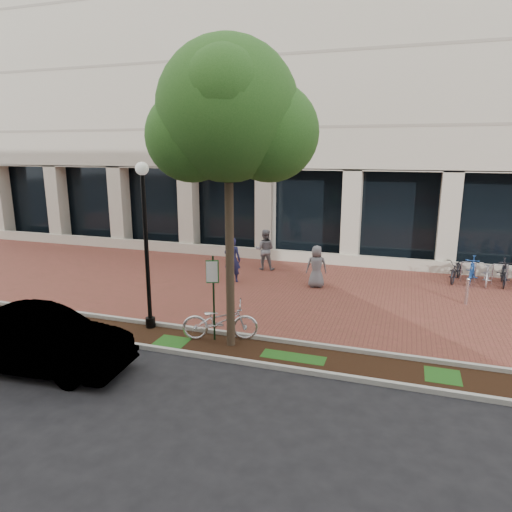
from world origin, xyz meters
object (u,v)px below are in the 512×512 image
(parking_sign, at_px, (213,287))
(pedestrian_left, at_px, (232,260))
(bollard, at_px, (467,291))
(pedestrian_mid, at_px, (265,250))
(bike_rack_cluster, at_px, (495,272))
(street_tree, at_px, (231,120))
(locked_bicycle, at_px, (220,321))
(sedan_near_curb, at_px, (38,340))
(lamppost, at_px, (146,238))
(pedestrian_right, at_px, (317,267))

(parking_sign, bearing_deg, pedestrian_left, 84.44)
(bollard, bearing_deg, pedestrian_mid, 163.86)
(parking_sign, height_order, bike_rack_cluster, parking_sign)
(parking_sign, bearing_deg, street_tree, -34.03)
(parking_sign, bearing_deg, pedestrian_mid, 75.22)
(locked_bicycle, relative_size, sedan_near_curb, 0.47)
(parking_sign, xyz_separation_m, lamppost, (-2.12, 0.25, 1.16))
(street_tree, height_order, bollard, street_tree)
(street_tree, bearing_deg, sedan_near_curb, -144.65)
(parking_sign, relative_size, bollard, 2.54)
(pedestrian_right, bearing_deg, street_tree, 64.01)
(bollard, bearing_deg, bike_rack_cluster, 65.81)
(bollard, relative_size, bike_rack_cluster, 0.26)
(street_tree, xyz_separation_m, pedestrian_right, (1.08, 5.84, -4.94))
(street_tree, relative_size, pedestrian_right, 4.79)
(parking_sign, height_order, bollard, parking_sign)
(sedan_near_curb, bearing_deg, locked_bicycle, -53.49)
(street_tree, bearing_deg, pedestrian_mid, 101.15)
(lamppost, bearing_deg, street_tree, -7.87)
(sedan_near_curb, bearing_deg, street_tree, -59.25)
(locked_bicycle, xyz_separation_m, pedestrian_right, (1.54, 5.62, 0.26))
(pedestrian_right, relative_size, bike_rack_cluster, 0.45)
(pedestrian_mid, xyz_separation_m, pedestrian_right, (2.60, -1.87, -0.08))
(bollard, distance_m, bike_rack_cluster, 3.12)
(locked_bicycle, distance_m, pedestrian_left, 5.60)
(bollard, xyz_separation_m, sedan_near_curb, (-10.04, -8.19, 0.25))
(pedestrian_left, relative_size, pedestrian_mid, 1.01)
(pedestrian_left, relative_size, sedan_near_curb, 0.41)
(locked_bicycle, distance_m, pedestrian_right, 5.83)
(pedestrian_left, bearing_deg, pedestrian_right, 179.76)
(pedestrian_left, xyz_separation_m, bollard, (8.39, -0.07, -0.42))
(locked_bicycle, height_order, sedan_near_curb, sedan_near_curb)
(pedestrian_mid, bearing_deg, bike_rack_cluster, 175.32)
(street_tree, height_order, pedestrian_left, street_tree)
(pedestrian_left, bearing_deg, bike_rack_cluster, -169.50)
(pedestrian_right, distance_m, bollard, 5.16)
(street_tree, xyz_separation_m, bike_rack_cluster, (7.50, 8.32, -5.24))
(pedestrian_right, xyz_separation_m, bollard, (5.14, -0.37, -0.33))
(lamppost, bearing_deg, locked_bicycle, -3.82)
(parking_sign, xyz_separation_m, sedan_near_curb, (-3.22, -2.84, -0.78))
(pedestrian_right, relative_size, bollard, 1.73)
(parking_sign, xyz_separation_m, bike_rack_cluster, (8.10, 8.19, -1.01))
(parking_sign, distance_m, sedan_near_curb, 4.37)
(pedestrian_right, bearing_deg, bike_rack_cluster, -174.40)
(bollard, relative_size, sedan_near_curb, 0.21)
(pedestrian_mid, bearing_deg, street_tree, 92.62)
(pedestrian_left, height_order, bike_rack_cluster, pedestrian_left)
(locked_bicycle, bearing_deg, pedestrian_mid, -10.92)
(street_tree, height_order, pedestrian_right, street_tree)
(bollard, bearing_deg, pedestrian_left, 179.55)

